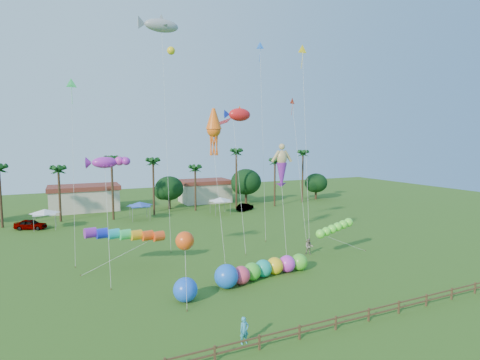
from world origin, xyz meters
name	(u,v)px	position (x,y,z in m)	size (l,w,h in m)	color
ground	(289,297)	(0.00, 0.00, 0.00)	(160.00, 160.00, 0.00)	#285116
tree_line	(183,187)	(3.57, 44.00, 4.28)	(69.46, 8.91, 11.00)	#3A2819
buildings_row	(143,196)	(-3.09, 50.00, 2.00)	(35.00, 7.00, 4.00)	beige
tent_row	(140,204)	(-6.00, 36.33, 2.75)	(31.00, 4.00, 0.60)	white
fence	(336,321)	(0.00, -6.00, 0.61)	(36.12, 0.12, 1.00)	brown
car_a	(31,224)	(-22.00, 36.90, 0.75)	(1.78, 4.42, 1.51)	#4C4C54
car_b	(245,207)	(13.60, 37.32, 0.67)	(1.42, 4.06, 1.34)	#4C4C54
spectator_a	(244,330)	(-6.55, -4.93, 0.89)	(0.65, 0.43, 1.78)	teal
spectator_b	(309,247)	(8.45, 9.26, 0.94)	(0.92, 0.71, 1.89)	gray
caterpillar_inflatable	(260,270)	(-0.32, 4.81, 0.91)	(10.64, 3.34, 2.16)	#E03B5D
blue_ball	(185,290)	(-8.20, 2.88, 1.00)	(2.00, 2.00, 2.00)	blue
rainbow_tube	(140,238)	(-10.15, 12.55, 3.21)	(9.59, 1.15, 3.74)	#EF4C1A
green_worm	(320,234)	(8.82, 7.66, 2.77)	(9.45, 1.81, 3.38)	#61F837
orange_ball_kite	(185,241)	(-8.21, 2.77, 5.13)	(1.87, 2.69, 5.89)	#FF5014
merman_kite	(282,168)	(6.15, 11.72, 9.94)	(2.44, 4.34, 12.38)	tan
fish_kite	(240,115)	(3.43, 17.58, 16.41)	(4.49, 6.56, 17.33)	red
shark_kite	(162,26)	(-4.94, 23.11, 27.68)	(6.12, 8.32, 28.72)	gray
squid_kite	(214,130)	(-1.74, 13.15, 14.30)	(1.96, 5.52, 16.79)	#FF6314
lobster_kite	(105,163)	(-13.33, 11.59, 11.09)	(4.39, 5.26, 11.87)	purple
delta_kite_red	(293,105)	(11.73, 18.32, 18.03)	(1.12, 4.89, 19.00)	red
delta_kite_yellow	(303,53)	(10.28, 13.97, 23.87)	(1.78, 4.08, 24.92)	yellow
delta_kite_green	(71,87)	(-15.81, 19.00, 18.90)	(1.29, 3.65, 19.83)	#38F070
delta_kite_blue	(260,51)	(7.34, 19.57, 25.03)	(1.40, 3.83, 26.22)	blue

